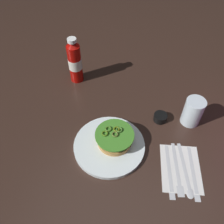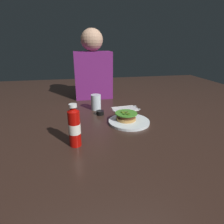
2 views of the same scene
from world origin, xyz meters
The scene contains 12 objects.
ground_plane centered at (0.00, 0.00, 0.00)m, with size 3.00×3.00×0.00m, color #322019.
dinner_plate centered at (0.09, -0.07, 0.01)m, with size 0.25×0.25×0.02m, color white.
burger_sandwich centered at (0.07, -0.05, 0.04)m, with size 0.14×0.14×0.05m.
ketchup_bottle centered at (-0.24, -0.28, 0.10)m, with size 0.06×0.06×0.21m.
water_glass centered at (-0.09, 0.22, 0.06)m, with size 0.07×0.07×0.11m, color silver.
condiment_cup centered at (-0.07, 0.10, 0.01)m, with size 0.05×0.05×0.03m, color black.
napkin centered at (0.13, 0.18, 0.00)m, with size 0.18×0.13×0.00m, color white.
steak_knife centered at (0.15, 0.15, 0.00)m, with size 0.20×0.04×0.00m.
fork_utensil centered at (0.15, 0.17, 0.00)m, with size 0.20×0.05×0.00m.
spoon_utensil centered at (0.15, 0.20, 0.00)m, with size 0.20×0.06×0.00m.
butter_knife centered at (0.15, 0.23, 0.00)m, with size 0.20×0.04×0.00m.
diner_person centered at (-0.07, 0.56, 0.26)m, with size 0.32×0.20×0.58m.
Camera 2 is at (-0.22, -1.10, 0.47)m, focal length 30.09 mm.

